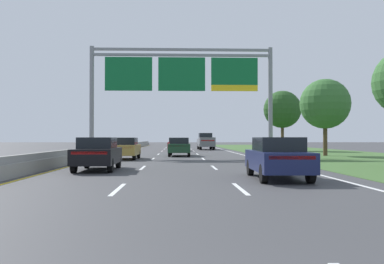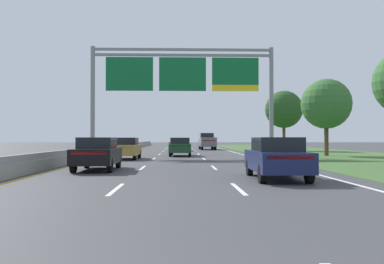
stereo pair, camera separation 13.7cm
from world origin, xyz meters
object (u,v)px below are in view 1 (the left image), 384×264
object	(u,v)px
car_darkgreen_centre_lane_sedan	(179,146)
car_gold_left_lane_sedan	(125,148)
car_black_left_lane_sedan	(98,153)
car_navy_right_lane_sedan	(278,157)
pickup_truck_grey	(206,141)
roadside_tree_far	(282,109)
roadside_tree_mid	(325,104)
car_red_centre_lane_sedan	(176,144)
overhead_sign_gantry	(182,79)

from	to	relation	value
car_darkgreen_centre_lane_sedan	car_gold_left_lane_sedan	bearing A→B (deg)	144.30
car_black_left_lane_sedan	car_navy_right_lane_sedan	world-z (taller)	same
car_gold_left_lane_sedan	car_black_left_lane_sedan	size ratio (longest dim) A/B	0.99
car_navy_right_lane_sedan	car_gold_left_lane_sedan	bearing A→B (deg)	28.38
car_darkgreen_centre_lane_sedan	car_black_left_lane_sedan	distance (m)	16.05
pickup_truck_grey	car_gold_left_lane_sedan	xyz separation A→B (m)	(-7.54, -24.63, -0.26)
roadside_tree_far	roadside_tree_mid	bearing A→B (deg)	-89.76
roadside_tree_mid	roadside_tree_far	size ratio (longest dim) A/B	0.92
car_black_left_lane_sedan	roadside_tree_far	bearing A→B (deg)	-30.41
car_black_left_lane_sedan	car_red_centre_lane_sedan	size ratio (longest dim) A/B	1.00
car_gold_left_lane_sedan	roadside_tree_mid	bearing A→B (deg)	-72.64
car_darkgreen_centre_lane_sedan	car_black_left_lane_sedan	size ratio (longest dim) A/B	1.00
pickup_truck_grey	car_navy_right_lane_sedan	world-z (taller)	pickup_truck_grey
pickup_truck_grey	car_gold_left_lane_sedan	bearing A→B (deg)	161.72
car_black_left_lane_sedan	overhead_sign_gantry	bearing A→B (deg)	-17.91
pickup_truck_grey	car_navy_right_lane_sedan	distance (m)	39.42
car_red_centre_lane_sedan	roadside_tree_mid	size ratio (longest dim) A/B	0.67
pickup_truck_grey	roadside_tree_far	size ratio (longest dim) A/B	0.75
roadside_tree_mid	overhead_sign_gantry	bearing A→B (deg)	-173.72
car_gold_left_lane_sedan	roadside_tree_mid	size ratio (longest dim) A/B	0.66
car_navy_right_lane_sedan	roadside_tree_far	distance (m)	35.55
car_red_centre_lane_sedan	car_darkgreen_centre_lane_sedan	bearing A→B (deg)	-177.04
pickup_truck_grey	car_darkgreen_centre_lane_sedan	world-z (taller)	pickup_truck_grey
car_gold_left_lane_sedan	roadside_tree_far	xyz separation A→B (m)	(16.47, 19.37, 4.17)
pickup_truck_grey	car_gold_left_lane_sedan	size ratio (longest dim) A/B	1.23
roadside_tree_mid	roadside_tree_far	world-z (taller)	roadside_tree_far
pickup_truck_grey	roadside_tree_mid	xyz separation A→B (m)	(8.98, -19.57, 3.40)
car_gold_left_lane_sedan	car_navy_right_lane_sedan	distance (m)	16.59
car_red_centre_lane_sedan	car_navy_right_lane_sedan	world-z (taller)	same
overhead_sign_gantry	car_black_left_lane_sedan	world-z (taller)	overhead_sign_gantry
overhead_sign_gantry	roadside_tree_mid	world-z (taller)	overhead_sign_gantry
car_red_centre_lane_sedan	pickup_truck_grey	bearing A→B (deg)	-33.01
pickup_truck_grey	overhead_sign_gantry	bearing A→B (deg)	169.49
roadside_tree_mid	roadside_tree_far	distance (m)	14.32
car_black_left_lane_sedan	car_red_centre_lane_sedan	bearing A→B (deg)	-8.46
pickup_truck_grey	roadside_tree_far	xyz separation A→B (m)	(8.92, -5.26, 3.91)
overhead_sign_gantry	pickup_truck_grey	size ratio (longest dim) A/B	2.77
pickup_truck_grey	car_darkgreen_centre_lane_sedan	size ratio (longest dim) A/B	1.23
car_red_centre_lane_sedan	car_navy_right_lane_sedan	xyz separation A→B (m)	(3.92, -33.73, 0.00)
car_darkgreen_centre_lane_sedan	roadside_tree_far	world-z (taller)	roadside_tree_far
overhead_sign_gantry	car_gold_left_lane_sedan	size ratio (longest dim) A/B	3.41
car_red_centre_lane_sedan	roadside_tree_mid	xyz separation A→B (m)	(12.90, -13.88, 3.66)
car_navy_right_lane_sedan	roadside_tree_far	xyz separation A→B (m)	(8.93, 34.16, 4.17)
car_darkgreen_centre_lane_sedan	car_red_centre_lane_sedan	xyz separation A→B (m)	(-0.33, 13.69, 0.00)
car_black_left_lane_sedan	roadside_tree_far	world-z (taller)	roadside_tree_far
car_gold_left_lane_sedan	car_black_left_lane_sedan	distance (m)	10.29
pickup_truck_grey	car_black_left_lane_sedan	bearing A→B (deg)	166.50
roadside_tree_mid	roadside_tree_far	xyz separation A→B (m)	(-0.06, 14.31, 0.51)
roadside_tree_mid	car_black_left_lane_sedan	bearing A→B (deg)	-137.17
car_darkgreen_centre_lane_sedan	car_navy_right_lane_sedan	distance (m)	20.35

